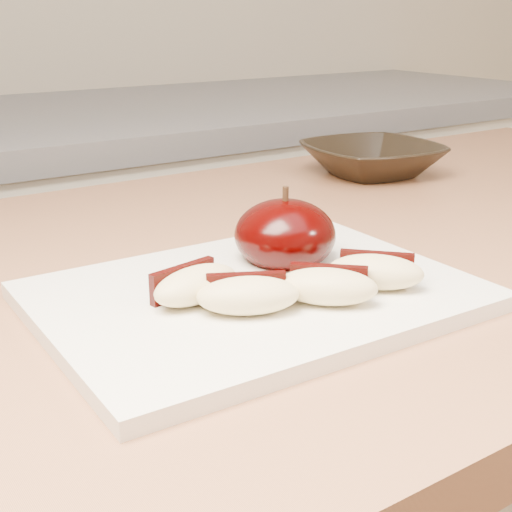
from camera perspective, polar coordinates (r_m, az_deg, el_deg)
back_cabinet at (r=1.39m, az=-18.34°, el=-9.03°), size 2.40×0.62×0.94m
cutting_board at (r=0.53m, az=0.00°, el=-3.20°), size 0.32×0.23×0.01m
apple_half at (r=0.58m, az=2.33°, el=1.70°), size 0.11×0.11×0.07m
apple_wedge_a at (r=0.50m, az=-4.94°, el=-2.27°), size 0.07×0.05×0.03m
apple_wedge_b at (r=0.48m, az=-0.65°, el=-3.12°), size 0.08×0.06×0.03m
apple_wedge_c at (r=0.50m, az=5.74°, el=-2.39°), size 0.07×0.07×0.03m
apple_wedge_d at (r=0.53m, az=9.56°, el=-1.21°), size 0.07×0.07×0.03m
bowl at (r=0.95m, az=9.24°, el=7.65°), size 0.19×0.19×0.04m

